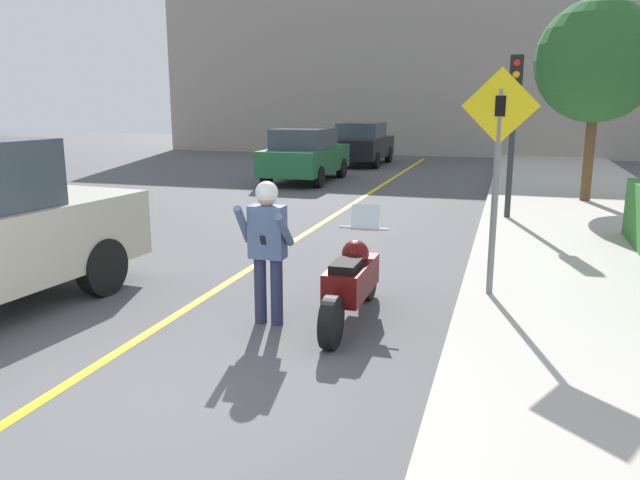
{
  "coord_description": "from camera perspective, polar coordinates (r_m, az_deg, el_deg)",
  "views": [
    {
      "loc": [
        3.12,
        -3.99,
        2.51
      ],
      "look_at": [
        1.01,
        2.92,
        0.9
      ],
      "focal_mm": 35.0,
      "sensor_mm": 36.0,
      "label": 1
    }
  ],
  "objects": [
    {
      "name": "parked_car_black",
      "position": [
        25.31,
        3.88,
        8.81
      ],
      "size": [
        1.88,
        4.2,
        1.68
      ],
      "color": "black",
      "rests_on": "ground"
    },
    {
      "name": "crossing_sign",
      "position": [
        7.87,
        15.88,
        6.95
      ],
      "size": [
        0.91,
        0.08,
        2.77
      ],
      "color": "slate",
      "rests_on": "sidewalk_curb"
    },
    {
      "name": "road_center_line",
      "position": [
        10.96,
        -3.33,
        -0.66
      ],
      "size": [
        0.12,
        36.0,
        0.01
      ],
      "color": "yellow",
      "rests_on": "ground"
    },
    {
      "name": "parked_car_green",
      "position": [
        19.92,
        -1.35,
        7.81
      ],
      "size": [
        1.88,
        4.2,
        1.68
      ],
      "color": "black",
      "rests_on": "ground"
    },
    {
      "name": "street_tree",
      "position": [
        16.47,
        24.04,
        14.69
      ],
      "size": [
        2.86,
        2.86,
        4.72
      ],
      "color": "brown",
      "rests_on": "sidewalk_curb"
    },
    {
      "name": "traffic_light",
      "position": [
        13.43,
        17.33,
        11.67
      ],
      "size": [
        0.26,
        0.3,
        3.27
      ],
      "color": "#2D2D30",
      "rests_on": "sidewalk_curb"
    },
    {
      "name": "motorcycle",
      "position": [
        7.22,
        2.94,
        -3.71
      ],
      "size": [
        0.62,
        2.27,
        1.27
      ],
      "color": "black",
      "rests_on": "ground"
    },
    {
      "name": "person_biker",
      "position": [
        7.0,
        -4.84,
        0.1
      ],
      "size": [
        0.59,
        0.46,
        1.65
      ],
      "color": "#282D4C",
      "rests_on": "ground"
    },
    {
      "name": "building_backdrop",
      "position": [
        30.25,
        11.54,
        16.94
      ],
      "size": [
        28.0,
        1.2,
        9.87
      ],
      "color": "gray",
      "rests_on": "ground"
    },
    {
      "name": "ground_plane",
      "position": [
        5.66,
        -19.39,
        -14.52
      ],
      "size": [
        80.0,
        80.0,
        0.0
      ],
      "primitive_type": "plane",
      "color": "#4C4C4F"
    }
  ]
}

